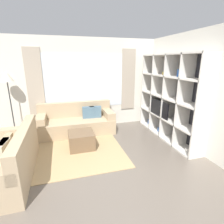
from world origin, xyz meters
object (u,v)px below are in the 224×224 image
(couch_side, at_px, (10,160))
(ottoman, at_px, (81,140))
(couch_main, at_px, (77,122))
(floor_lamp, at_px, (7,81))
(shelving_unit, at_px, (170,98))

(couch_side, distance_m, ottoman, 1.54)
(couch_side, xyz_separation_m, ottoman, (1.36, 0.71, -0.12))
(couch_main, bearing_deg, floor_lamp, 175.07)
(couch_side, relative_size, floor_lamp, 1.07)
(shelving_unit, relative_size, floor_lamp, 1.36)
(couch_side, distance_m, floor_lamp, 2.24)
(shelving_unit, distance_m, couch_side, 3.89)
(floor_lamp, bearing_deg, couch_main, -4.93)
(shelving_unit, height_order, couch_main, shelving_unit)
(couch_main, bearing_deg, shelving_unit, -21.89)
(shelving_unit, height_order, ottoman, shelving_unit)
(shelving_unit, xyz_separation_m, ottoman, (-2.38, -0.04, -0.89))
(shelving_unit, distance_m, floor_lamp, 4.23)
(couch_side, height_order, ottoman, couch_side)
(couch_main, distance_m, floor_lamp, 2.08)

